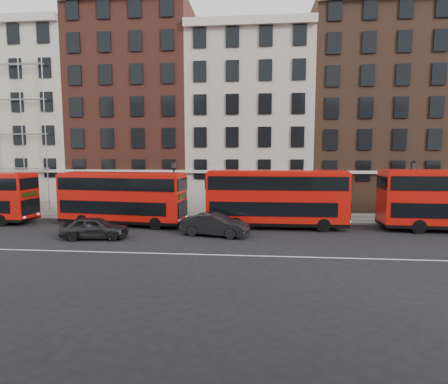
# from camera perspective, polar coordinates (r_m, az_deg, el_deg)

# --- Properties ---
(ground) EXTENTS (120.00, 120.00, 0.00)m
(ground) POSITION_cam_1_polar(r_m,az_deg,el_deg) (22.86, 3.23, -8.90)
(ground) COLOR black
(ground) RESTS_ON ground
(pavement) EXTENTS (80.00, 5.00, 0.15)m
(pavement) POSITION_cam_1_polar(r_m,az_deg,el_deg) (33.09, 3.83, -4.04)
(pavement) COLOR slate
(pavement) RESTS_ON ground
(kerb) EXTENTS (80.00, 0.30, 0.16)m
(kerb) POSITION_cam_1_polar(r_m,az_deg,el_deg) (30.63, 3.72, -4.86)
(kerb) COLOR gray
(kerb) RESTS_ON ground
(road_centre_line) EXTENTS (70.00, 0.12, 0.01)m
(road_centre_line) POSITION_cam_1_polar(r_m,az_deg,el_deg) (20.93, 3.04, -10.31)
(road_centre_line) COLOR white
(road_centre_line) RESTS_ON ground
(building_terrace) EXTENTS (64.00, 11.95, 22.00)m
(building_terrace) POSITION_cam_1_polar(r_m,az_deg,el_deg) (40.18, 3.73, 12.31)
(building_terrace) COLOR #BBB5A2
(building_terrace) RESTS_ON ground
(bus_b) EXTENTS (10.79, 3.73, 4.44)m
(bus_b) POSITION_cam_1_polar(r_m,az_deg,el_deg) (30.34, -16.35, -0.80)
(bus_b) COLOR red
(bus_b) RESTS_ON ground
(bus_c) EXTENTS (11.14, 2.75, 4.67)m
(bus_c) POSITION_cam_1_polar(r_m,az_deg,el_deg) (28.28, 8.41, -0.87)
(bus_c) COLOR red
(bus_c) RESTS_ON ground
(car_rear) EXTENTS (4.75, 2.28, 1.57)m
(car_rear) POSITION_cam_1_polar(r_m,az_deg,el_deg) (26.37, -20.33, -5.49)
(car_rear) COLOR #242427
(car_rear) RESTS_ON ground
(car_front) EXTENTS (5.23, 2.79, 1.64)m
(car_front) POSITION_cam_1_polar(r_m,az_deg,el_deg) (25.64, -1.50, -5.35)
(car_front) COLOR black
(car_front) RESTS_ON ground
(lamp_post_left) EXTENTS (0.44, 0.44, 5.33)m
(lamp_post_left) POSITION_cam_1_polar(r_m,az_deg,el_deg) (31.53, -8.16, 0.91)
(lamp_post_left) COLOR black
(lamp_post_left) RESTS_ON pavement
(lamp_post_right) EXTENTS (0.44, 0.44, 5.33)m
(lamp_post_right) POSITION_cam_1_polar(r_m,az_deg,el_deg) (33.32, 28.35, 0.51)
(lamp_post_right) COLOR black
(lamp_post_right) RESTS_ON pavement
(iron_railings) EXTENTS (6.60, 0.06, 1.00)m
(iron_railings) POSITION_cam_1_polar(r_m,az_deg,el_deg) (35.17, 3.91, -2.48)
(iron_railings) COLOR black
(iron_railings) RESTS_ON pavement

